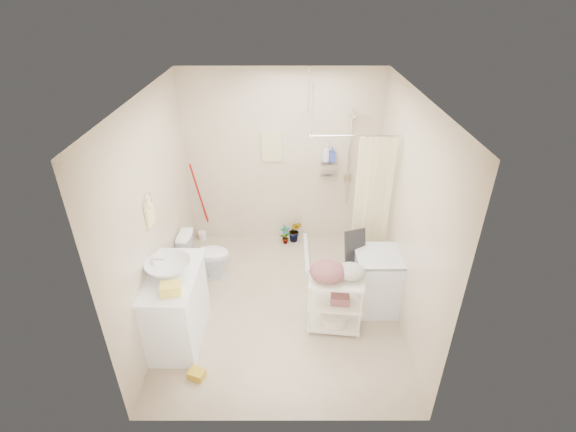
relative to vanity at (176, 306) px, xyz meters
name	(u,v)px	position (x,y,z in m)	size (l,w,h in m)	color
floor	(282,304)	(1.16, 0.53, -0.44)	(3.20, 3.20, 0.00)	#BBA88C
ceiling	(280,96)	(1.16, 0.53, 2.16)	(2.80, 3.20, 0.04)	silver
wall_back	(282,160)	(1.16, 2.13, 0.86)	(2.80, 0.04, 2.60)	beige
wall_front	(278,316)	(1.16, -1.07, 0.86)	(2.80, 0.04, 2.60)	beige
wall_left	(155,215)	(-0.24, 0.53, 0.86)	(0.04, 3.20, 2.60)	beige
wall_right	(407,215)	(2.56, 0.53, 0.86)	(0.04, 3.20, 2.60)	beige
vanity	(176,306)	(0.00, 0.00, 0.00)	(0.56, 1.00, 0.88)	white
sink	(169,268)	(-0.01, 0.01, 0.52)	(0.48, 0.48, 0.17)	white
counter_basket	(171,289)	(0.08, -0.29, 0.49)	(0.20, 0.15, 0.11)	#F9DF4C
floor_basket	(196,373)	(0.30, -0.58, -0.38)	(0.23, 0.18, 0.12)	gold
toilet	(205,255)	(0.12, 1.14, -0.11)	(0.37, 0.65, 0.67)	white
mop	(198,202)	(-0.11, 2.05, 0.22)	(0.13, 0.13, 1.32)	#A4080B
potted_plant_a	(285,235)	(1.19, 1.92, -0.28)	(0.16, 0.11, 0.31)	brown
potted_plant_b	(295,231)	(1.35, 1.98, -0.25)	(0.20, 0.16, 0.37)	brown
hanging_towel	(272,147)	(1.01, 2.11, 1.06)	(0.28, 0.03, 0.42)	beige
towel_ring	(149,210)	(-0.22, 0.33, 1.03)	(0.04, 0.22, 0.34)	#FFF196
tp_holder	(167,255)	(-0.20, 0.58, 0.28)	(0.08, 0.12, 0.14)	white
shower	(345,192)	(2.01, 1.58, 0.61)	(1.10, 1.10, 2.10)	white
shampoo_bottle_a	(326,153)	(1.78, 2.04, 1.01)	(0.10, 0.10, 0.26)	silver
shampoo_bottle_b	(332,154)	(1.87, 2.07, 0.98)	(0.09, 0.09, 0.19)	#31419C
washing_machine	(375,281)	(2.30, 0.50, -0.05)	(0.53, 0.55, 0.78)	silver
laundry_rack	(335,299)	(1.78, 0.15, -0.02)	(0.60, 0.35, 0.83)	#EFE6CC
ironing_board	(356,270)	(2.05, 0.54, 0.08)	(0.30, 0.09, 1.05)	black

